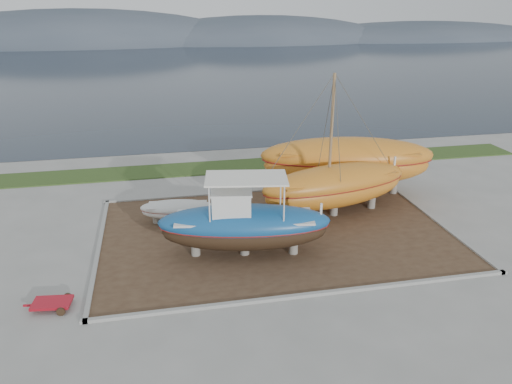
{
  "coord_description": "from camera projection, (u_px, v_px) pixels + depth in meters",
  "views": [
    {
      "loc": [
        -5.88,
        -19.2,
        11.76
      ],
      "look_at": [
        -1.1,
        4.0,
        2.46
      ],
      "focal_mm": 35.0,
      "sensor_mm": 36.0,
      "label": 1
    }
  ],
  "objects": [
    {
      "name": "mountain_ridge",
      "position": [
        171.0,
        43.0,
        136.87
      ],
      "size": [
        200.0,
        36.0,
        20.0
      ],
      "primitive_type": null,
      "color": "#333D49",
      "rests_on": "ground"
    },
    {
      "name": "blue_caique",
      "position": [
        244.0,
        217.0,
        23.6
      ],
      "size": [
        8.55,
        3.87,
        3.97
      ],
      "primitive_type": null,
      "rotation": [
        0.0,
        0.0,
        -0.16
      ],
      "color": "#154D87",
      "rests_on": "dirt_patch"
    },
    {
      "name": "orange_bare_hull",
      "position": [
        346.0,
        167.0,
        31.2
      ],
      "size": [
        11.19,
        5.2,
        3.53
      ],
      "primitive_type": null,
      "rotation": [
        0.0,
        0.0,
        -0.19
      ],
      "color": "#BB6C1C",
      "rests_on": "dirt_patch"
    },
    {
      "name": "grass_strip",
      "position": [
        239.0,
        166.0,
        37.02
      ],
      "size": [
        44.0,
        3.0,
        0.08
      ],
      "primitive_type": "cube",
      "color": "#284219",
      "rests_on": "ground"
    },
    {
      "name": "dirt_patch",
      "position": [
        276.0,
        233.0,
        26.54
      ],
      "size": [
        18.0,
        12.0,
        0.06
      ],
      "primitive_type": "cube",
      "color": "#422D1E",
      "rests_on": "ground"
    },
    {
      "name": "curb_frame",
      "position": [
        276.0,
        232.0,
        26.53
      ],
      "size": [
        18.6,
        12.6,
        0.15
      ],
      "primitive_type": null,
      "color": "gray",
      "rests_on": "ground"
    },
    {
      "name": "ground",
      "position": [
        297.0,
        271.0,
        22.91
      ],
      "size": [
        140.0,
        140.0,
        0.0
      ],
      "primitive_type": "plane",
      "color": "gray",
      "rests_on": "ground"
    },
    {
      "name": "red_trailer",
      "position": [
        52.0,
        305.0,
        20.12
      ],
      "size": [
        2.4,
        1.4,
        0.32
      ],
      "primitive_type": null,
      "rotation": [
        0.0,
        0.0,
        -0.12
      ],
      "color": "#B01321",
      "rests_on": "ground"
    },
    {
      "name": "orange_sailboat",
      "position": [
        338.0,
        147.0,
        27.22
      ],
      "size": [
        9.38,
        4.46,
        8.05
      ],
      "primitive_type": null,
      "rotation": [
        0.0,
        0.0,
        0.21
      ],
      "color": "#BB6C1C",
      "rests_on": "dirt_patch"
    },
    {
      "name": "white_dinghy",
      "position": [
        178.0,
        212.0,
        27.56
      ],
      "size": [
        4.25,
        2.1,
        1.22
      ],
      "primitive_type": null,
      "rotation": [
        0.0,
        0.0,
        -0.15
      ],
      "color": "silver",
      "rests_on": "dirt_patch"
    },
    {
      "name": "sea",
      "position": [
        186.0,
        69.0,
        86.73
      ],
      "size": [
        260.0,
        100.0,
        0.04
      ],
      "primitive_type": null,
      "color": "black",
      "rests_on": "ground"
    }
  ]
}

